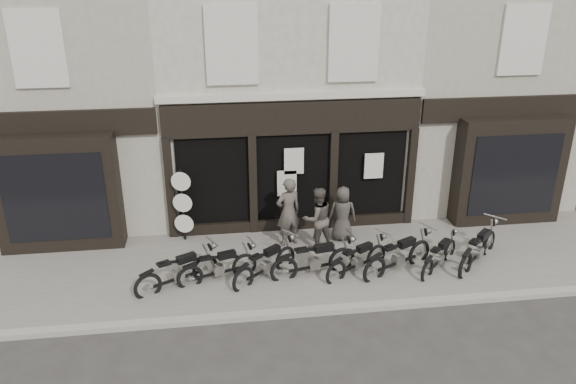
{
  "coord_description": "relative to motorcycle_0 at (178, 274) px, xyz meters",
  "views": [
    {
      "loc": [
        -2.13,
        -11.78,
        7.39
      ],
      "look_at": [
        -0.33,
        1.6,
        1.83
      ],
      "focal_mm": 35.0,
      "sensor_mm": 36.0,
      "label": 1
    }
  ],
  "objects": [
    {
      "name": "motorcycle_2",
      "position": [
        2.13,
        0.13,
        -0.02
      ],
      "size": [
        1.79,
        1.51,
        1.01
      ],
      "rotation": [
        0.0,
        0.0,
        0.67
      ],
      "color": "black",
      "rests_on": "ground"
    },
    {
      "name": "motorcycle_3",
      "position": [
        3.35,
        0.1,
        0.01
      ],
      "size": [
        2.25,
        0.78,
        1.09
      ],
      "rotation": [
        0.0,
        0.0,
        0.2
      ],
      "color": "black",
      "rests_on": "ground"
    },
    {
      "name": "motorcycle_0",
      "position": [
        0.0,
        0.0,
        0.0
      ],
      "size": [
        2.01,
        1.28,
        1.05
      ],
      "rotation": [
        0.0,
        0.0,
        0.48
      ],
      "color": "black",
      "rests_on": "ground"
    },
    {
      "name": "kerb",
      "position": [
        3.19,
        -1.44,
        -0.35
      ],
      "size": [
        30.0,
        0.25,
        0.13
      ],
      "primitive_type": "cube",
      "color": "gray",
      "rests_on": "ground_plane"
    },
    {
      "name": "motorcycle_1",
      "position": [
        0.97,
        0.17,
        -0.03
      ],
      "size": [
        1.99,
        0.9,
        0.98
      ],
      "rotation": [
        0.0,
        0.0,
        0.31
      ],
      "color": "black",
      "rests_on": "ground"
    },
    {
      "name": "pavement",
      "position": [
        3.19,
        0.71,
        -0.36
      ],
      "size": [
        30.0,
        4.2,
        0.12
      ],
      "primitive_type": "cube",
      "color": "#655F59",
      "rests_on": "ground_plane"
    },
    {
      "name": "advert_sign_post",
      "position": [
        0.07,
        2.41,
        0.67
      ],
      "size": [
        0.54,
        0.35,
        2.23
      ],
      "rotation": [
        0.0,
        0.0,
        -0.23
      ],
      "color": "black",
      "rests_on": "ground"
    },
    {
      "name": "man_centre",
      "position": [
        3.67,
        1.46,
        0.58
      ],
      "size": [
        1.0,
        0.88,
        1.75
      ],
      "primitive_type": "imported",
      "rotation": [
        0.0,
        0.0,
        3.43
      ],
      "color": "#474139",
      "rests_on": "pavement"
    },
    {
      "name": "central_building",
      "position": [
        3.19,
        5.76,
        3.66
      ],
      "size": [
        7.3,
        6.22,
        8.34
      ],
      "color": "beige",
      "rests_on": "ground"
    },
    {
      "name": "motorcycle_7",
      "position": [
        7.66,
        0.1,
        0.02
      ],
      "size": [
        1.83,
        1.75,
        1.09
      ],
      "rotation": [
        0.0,
        0.0,
        0.76
      ],
      "color": "black",
      "rests_on": "ground"
    },
    {
      "name": "motorcycle_4",
      "position": [
        4.44,
        0.05,
        -0.03
      ],
      "size": [
        1.85,
        1.26,
        0.98
      ],
      "rotation": [
        0.0,
        0.0,
        0.53
      ],
      "color": "black",
      "rests_on": "ground"
    },
    {
      "name": "motorcycle_6",
      "position": [
        6.58,
        0.01,
        -0.05
      ],
      "size": [
        1.55,
        1.52,
        0.94
      ],
      "rotation": [
        0.0,
        0.0,
        0.77
      ],
      "color": "black",
      "rests_on": "ground"
    },
    {
      "name": "neighbour_left",
      "position": [
        -3.16,
        5.7,
        3.62
      ],
      "size": [
        5.6,
        6.73,
        8.34
      ],
      "color": "#9E9885",
      "rests_on": "ground"
    },
    {
      "name": "man_right",
      "position": [
        4.45,
        1.86,
        0.49
      ],
      "size": [
        0.83,
        0.6,
        1.57
      ],
      "primitive_type": "imported",
      "rotation": [
        0.0,
        0.0,
        3.01
      ],
      "color": "#37322E",
      "rests_on": "pavement"
    },
    {
      "name": "neighbour_right",
      "position": [
        9.54,
        5.7,
        3.62
      ],
      "size": [
        5.6,
        6.73,
        8.34
      ],
      "color": "#9E9885",
      "rests_on": "ground"
    },
    {
      "name": "motorcycle_5",
      "position": [
        5.49,
        0.0,
        0.02
      ],
      "size": [
        2.12,
        1.32,
        1.1
      ],
      "rotation": [
        0.0,
        0.0,
        0.47
      ],
      "color": "black",
      "rests_on": "ground"
    },
    {
      "name": "man_left",
      "position": [
        2.92,
        1.77,
        0.67
      ],
      "size": [
        0.82,
        0.66,
        1.94
      ],
      "primitive_type": "imported",
      "rotation": [
        0.0,
        0.0,
        3.46
      ],
      "color": "#47403A",
      "rests_on": "pavement"
    },
    {
      "name": "ground_plane",
      "position": [
        3.19,
        -0.19,
        -0.42
      ],
      "size": [
        90.0,
        90.0,
        0.0
      ],
      "primitive_type": "plane",
      "color": "#2D2B28",
      "rests_on": "ground"
    }
  ]
}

